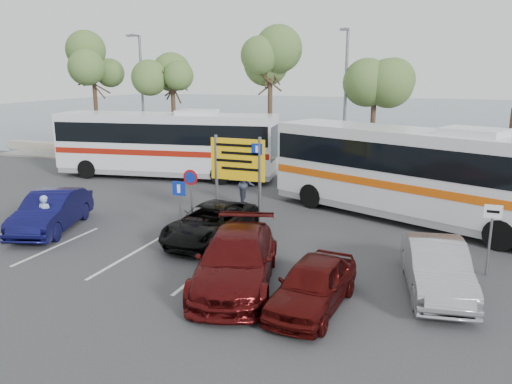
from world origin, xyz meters
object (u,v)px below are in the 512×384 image
(street_lamp_left, at_px, (142,93))
(coach_bus_left, at_px, (167,146))
(direction_sign, at_px, (238,167))
(car_red, at_px, (313,285))
(coach_bus_right, at_px, (420,178))
(car_silver_b, at_px, (436,268))
(car_blue, at_px, (51,211))
(car_maroon, at_px, (236,260))
(pedestrian_near, at_px, (46,216))
(pedestrian_far, at_px, (246,183))
(street_lamp_right, at_px, (345,97))
(suv_black, at_px, (211,223))

(street_lamp_left, bearing_deg, coach_bus_left, -40.78)
(direction_sign, distance_m, car_red, 7.39)
(coach_bus_left, xyz_separation_m, coach_bus_right, (14.00, -4.00, 0.03))
(car_silver_b, bearing_deg, coach_bus_left, 133.71)
(car_blue, relative_size, car_maroon, 0.88)
(car_blue, bearing_deg, street_lamp_left, 90.12)
(car_blue, height_order, car_silver_b, car_blue)
(direction_sign, relative_size, coach_bus_left, 0.28)
(coach_bus_left, distance_m, pedestrian_near, 11.01)
(car_maroon, height_order, car_red, car_maroon)
(direction_sign, distance_m, pedestrian_far, 3.74)
(street_lamp_right, xyz_separation_m, car_silver_b, (5.39, -13.77, -3.89))
(car_red, xyz_separation_m, suv_black, (-4.80, 3.92, -0.00))
(car_maroon, relative_size, pedestrian_near, 3.27)
(car_maroon, bearing_deg, direction_sign, 97.45)
(street_lamp_right, height_order, pedestrian_far, street_lamp_right)
(coach_bus_left, height_order, pedestrian_far, coach_bus_left)
(street_lamp_left, relative_size, coach_bus_left, 0.63)
(car_blue, height_order, car_maroon, car_maroon)
(direction_sign, distance_m, coach_bus_left, 10.49)
(direction_sign, height_order, pedestrian_far, direction_sign)
(coach_bus_right, relative_size, suv_black, 2.74)
(car_maroon, height_order, car_silver_b, car_maroon)
(coach_bus_left, distance_m, pedestrian_far, 7.68)
(coach_bus_left, bearing_deg, pedestrian_far, -31.61)
(car_maroon, bearing_deg, street_lamp_left, 115.55)
(direction_sign, height_order, suv_black, direction_sign)
(car_red, xyz_separation_m, pedestrian_far, (-5.46, 8.92, 0.34))
(coach_bus_left, relative_size, car_maroon, 2.45)
(direction_sign, xyz_separation_m, coach_bus_right, (6.50, 3.30, -0.60))
(car_silver_b, bearing_deg, suv_black, 156.79)
(street_lamp_right, distance_m, car_blue, 16.17)
(direction_sign, relative_size, coach_bus_right, 0.28)
(direction_sign, height_order, pedestrian_near, direction_sign)
(street_lamp_left, distance_m, coach_bus_left, 5.40)
(street_lamp_right, relative_size, car_maroon, 1.54)
(car_maroon, distance_m, pedestrian_far, 8.87)
(direction_sign, distance_m, suv_black, 2.48)
(car_blue, xyz_separation_m, car_red, (11.02, -2.77, -0.10))
(car_blue, relative_size, suv_black, 0.98)
(street_lamp_left, xyz_separation_m, coach_bus_left, (3.50, -3.02, -2.79))
(suv_black, height_order, pedestrian_far, pedestrian_far)
(street_lamp_left, relative_size, street_lamp_right, 1.00)
(street_lamp_right, bearing_deg, pedestrian_near, -120.36)
(car_red, relative_size, car_silver_b, 0.88)
(car_blue, xyz_separation_m, car_silver_b, (13.94, -0.59, -0.04))
(direction_sign, relative_size, car_silver_b, 0.83)
(coach_bus_left, relative_size, suv_black, 2.74)
(street_lamp_right, xyz_separation_m, coach_bus_left, (-9.50, -3.02, -2.79))
(street_lamp_left, distance_m, direction_sign, 15.24)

